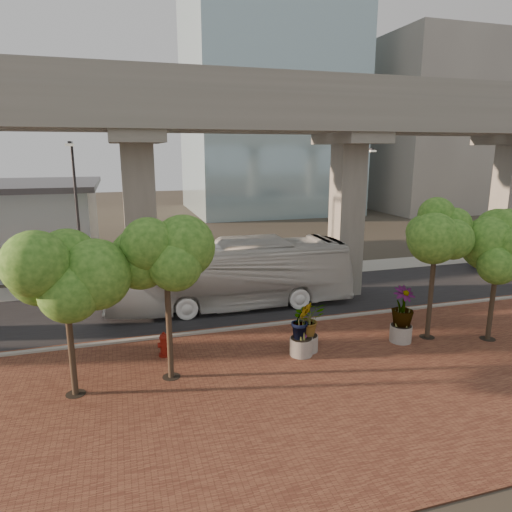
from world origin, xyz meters
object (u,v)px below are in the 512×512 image
object	(u,v)px
parked_car	(507,257)
planter_front	(308,321)
transit_bus	(230,275)
fire_hydrant	(164,344)

from	to	relation	value
parked_car	planter_front	size ratio (longest dim) A/B	2.26
planter_front	parked_car	bearing A→B (deg)	24.74
transit_bus	fire_hydrant	world-z (taller)	transit_bus
fire_hydrant	planter_front	xyz separation A→B (m)	(6.07, -1.29, 0.85)
fire_hydrant	planter_front	size ratio (longest dim) A/B	0.47
transit_bus	planter_front	size ratio (longest dim) A/B	6.04
transit_bus	planter_front	xyz separation A→B (m)	(1.83, -6.71, -0.47)
fire_hydrant	planter_front	world-z (taller)	planter_front
transit_bus	planter_front	bearing A→B (deg)	-163.06
transit_bus	parked_car	world-z (taller)	transit_bus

